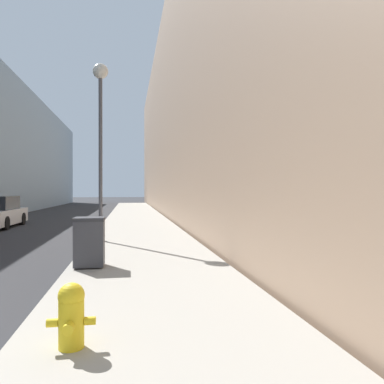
% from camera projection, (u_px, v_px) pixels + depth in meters
% --- Properties ---
extents(sidewalk_right, '(3.60, 60.00, 0.16)m').
position_uv_depth(sidewalk_right, '(137.00, 222.00, 20.58)').
color(sidewalk_right, '#9E998E').
rests_on(sidewalk_right, ground).
extents(building_right_stone, '(12.00, 60.00, 14.57)m').
position_uv_depth(building_right_stone, '(235.00, 122.00, 29.75)').
color(building_right_stone, '#9E7F66').
rests_on(building_right_stone, ground).
extents(fire_hydrant, '(0.51, 0.40, 0.70)m').
position_uv_depth(fire_hydrant, '(71.00, 314.00, 4.01)').
color(fire_hydrant, yellow).
rests_on(fire_hydrant, sidewalk_right).
extents(trash_bin, '(0.65, 0.62, 1.10)m').
position_uv_depth(trash_bin, '(89.00, 241.00, 8.25)').
color(trash_bin, '#3D3D42').
rests_on(trash_bin, sidewalk_right).
extents(lamppost, '(0.51, 0.51, 5.94)m').
position_uv_depth(lamppost, '(100.00, 114.00, 12.50)').
color(lamppost, '#4C4C51').
rests_on(lamppost, sidewalk_right).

